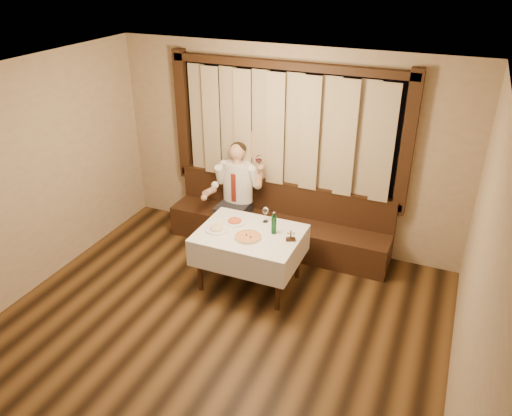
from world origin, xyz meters
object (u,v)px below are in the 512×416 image
at_px(banquette, 278,226).
at_px(cruet_caddy, 291,237).
at_px(green_bottle, 274,224).
at_px(pizza, 248,237).
at_px(pasta_cream, 217,227).
at_px(dining_table, 250,240).
at_px(pasta_red, 235,220).
at_px(seated_man, 236,187).

height_order(banquette, cruet_caddy, banquette).
height_order(green_bottle, cruet_caddy, green_bottle).
relative_size(pizza, pasta_cream, 1.17).
distance_m(dining_table, pizza, 0.18).
relative_size(dining_table, green_bottle, 4.35).
distance_m(pizza, pasta_red, 0.43).
height_order(banquette, dining_table, banquette).
xyz_separation_m(pasta_red, cruet_caddy, (0.81, -0.15, 0.00)).
xyz_separation_m(pasta_red, seated_man, (-0.34, 0.77, 0.06)).
bearing_deg(pasta_cream, pasta_red, 65.07).
distance_m(pasta_cream, green_bottle, 0.72).
distance_m(banquette, green_bottle, 1.12).
xyz_separation_m(pasta_red, green_bottle, (0.56, -0.06, 0.08)).
distance_m(banquette, pasta_red, 1.03).
xyz_separation_m(pasta_red, pasta_cream, (-0.12, -0.26, 0.00)).
height_order(banquette, pasta_red, banquette).
height_order(banquette, pizza, banquette).
height_order(banquette, pasta_cream, banquette).
relative_size(pasta_cream, seated_man, 0.19).
bearing_deg(dining_table, pasta_red, 149.94).
xyz_separation_m(pasta_cream, seated_man, (-0.22, 1.03, 0.06)).
xyz_separation_m(banquette, dining_table, (0.00, -1.02, 0.34)).
bearing_deg(pasta_red, pasta_cream, -114.93).
height_order(pizza, pasta_cream, pasta_cream).
xyz_separation_m(dining_table, seated_man, (-0.62, 0.93, 0.21)).
bearing_deg(seated_man, pizza, -58.26).
distance_m(green_bottle, seated_man, 1.23).
relative_size(pizza, green_bottle, 1.17).
relative_size(pasta_cream, green_bottle, 1.00).
bearing_deg(green_bottle, cruet_caddy, -18.79).
xyz_separation_m(dining_table, pizza, (0.03, -0.13, 0.12)).
bearing_deg(pasta_cream, dining_table, 14.31).
bearing_deg(pasta_cream, green_bottle, 16.38).
height_order(dining_table, pizza, pizza).
bearing_deg(seated_man, green_bottle, -42.75).
relative_size(pasta_cream, cruet_caddy, 2.27).
height_order(pizza, seated_man, seated_man).
height_order(dining_table, pasta_red, pasta_red).
distance_m(pasta_cream, cruet_caddy, 0.94).
bearing_deg(seated_man, cruet_caddy, -38.58).
xyz_separation_m(banquette, pizza, (0.03, -1.15, 0.46)).
bearing_deg(pizza, banquette, 91.71).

